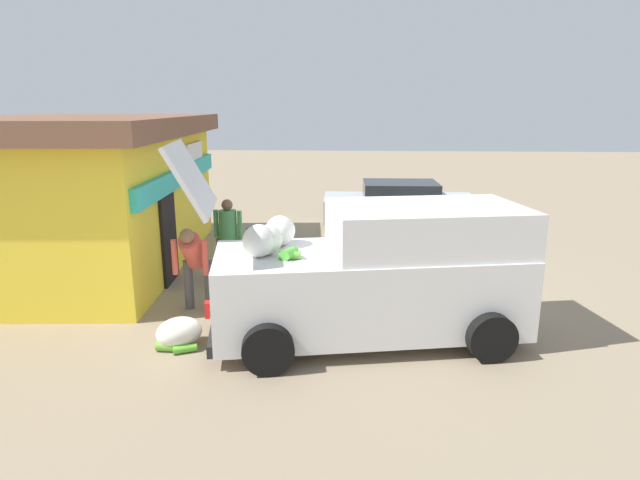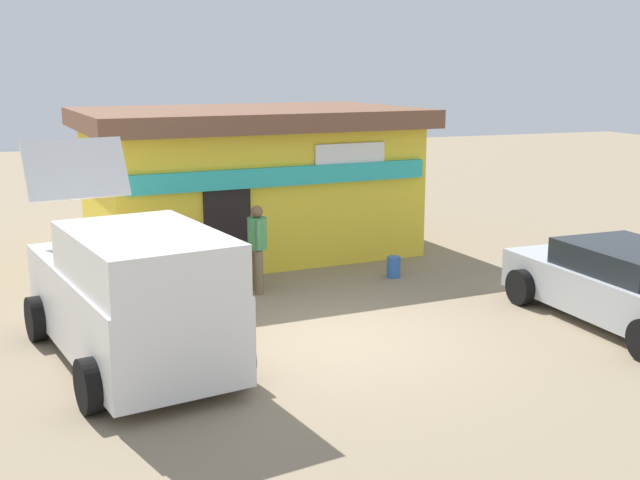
# 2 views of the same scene
# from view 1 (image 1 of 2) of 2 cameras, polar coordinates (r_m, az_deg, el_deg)

# --- Properties ---
(ground_plane) EXTENTS (60.00, 60.00, 0.00)m
(ground_plane) POSITION_cam_1_polar(r_m,az_deg,el_deg) (10.64, 5.97, -3.61)
(ground_plane) COLOR gray
(storefront_bar) EXTENTS (7.21, 5.03, 3.06)m
(storefront_bar) POSITION_cam_1_polar(r_m,az_deg,el_deg) (11.88, -24.29, 4.84)
(storefront_bar) COLOR yellow
(storefront_bar) RESTS_ON ground_plane
(delivery_van) EXTENTS (2.69, 4.98, 2.81)m
(delivery_van) POSITION_cam_1_polar(r_m,az_deg,el_deg) (7.52, 6.30, -3.57)
(delivery_van) COLOR white
(delivery_van) RESTS_ON ground_plane
(parked_sedan) EXTENTS (2.17, 4.23, 1.23)m
(parked_sedan) POSITION_cam_1_polar(r_m,az_deg,el_deg) (14.87, 8.61, 3.77)
(parked_sedan) COLOR #B2B7BC
(parked_sedan) RESTS_ON ground_plane
(vendor_standing) EXTENTS (0.39, 0.56, 1.55)m
(vendor_standing) POSITION_cam_1_polar(r_m,az_deg,el_deg) (10.23, -9.88, 0.71)
(vendor_standing) COLOR #726047
(vendor_standing) RESTS_ON ground_plane
(customer_bending) EXTENTS (0.69, 0.57, 1.46)m
(customer_bending) POSITION_cam_1_polar(r_m,az_deg,el_deg) (8.60, -13.43, -2.16)
(customer_bending) COLOR #4C4C51
(customer_bending) RESTS_ON ground_plane
(unloaded_banana_pile) EXTENTS (0.79, 0.80, 0.42)m
(unloaded_banana_pile) POSITION_cam_1_polar(r_m,az_deg,el_deg) (7.68, -15.00, -9.70)
(unloaded_banana_pile) COLOR silver
(unloaded_banana_pile) RESTS_ON ground_plane
(paint_bucket) EXTENTS (0.26, 0.26, 0.40)m
(paint_bucket) POSITION_cam_1_polar(r_m,az_deg,el_deg) (12.96, -7.36, 0.52)
(paint_bucket) COLOR blue
(paint_bucket) RESTS_ON ground_plane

